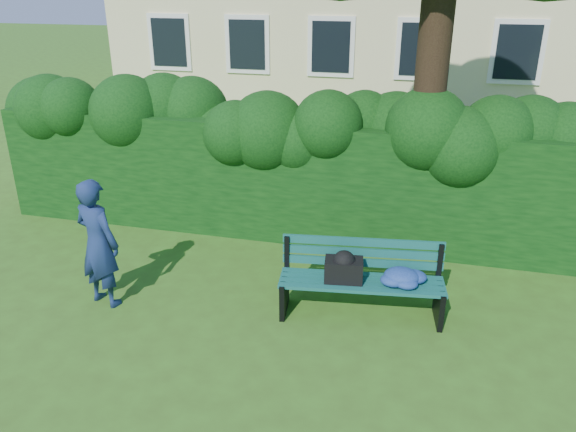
# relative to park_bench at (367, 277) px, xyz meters

# --- Properties ---
(ground) EXTENTS (80.00, 80.00, 0.00)m
(ground) POSITION_rel_park_bench_xyz_m (-1.09, -0.08, -0.51)
(ground) COLOR #36581B
(ground) RESTS_ON ground
(hedge) EXTENTS (10.00, 1.00, 1.80)m
(hedge) POSITION_rel_park_bench_xyz_m (-1.09, 2.12, 0.39)
(hedge) COLOR black
(hedge) RESTS_ON ground
(park_bench) EXTENTS (1.97, 0.80, 0.89)m
(park_bench) POSITION_rel_park_bench_xyz_m (0.00, 0.00, 0.00)
(park_bench) COLOR #0F4A4D
(park_bench) RESTS_ON ground
(man_reading) EXTENTS (0.67, 0.53, 1.62)m
(man_reading) POSITION_rel_park_bench_xyz_m (-3.16, -0.52, 0.30)
(man_reading) COLOR navy
(man_reading) RESTS_ON ground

